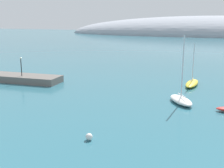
{
  "coord_description": "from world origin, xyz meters",
  "views": [
    {
      "loc": [
        14.28,
        -11.74,
        11.64
      ],
      "look_at": [
        -1.41,
        26.48,
        2.33
      ],
      "focal_mm": 45.61,
      "sensor_mm": 36.0,
      "label": 1
    }
  ],
  "objects_px": {
    "sailboat_white_end_of_line": "(181,99)",
    "mooring_buoy_white": "(89,137)",
    "sailboat_yellow_outer_mooring": "(192,83)",
    "harbor_lamp_post": "(21,64)"
  },
  "relations": [
    {
      "from": "sailboat_white_end_of_line",
      "to": "mooring_buoy_white",
      "type": "bearing_deg",
      "value": 125.85
    },
    {
      "from": "mooring_buoy_white",
      "to": "sailboat_yellow_outer_mooring",
      "type": "bearing_deg",
      "value": 77.41
    },
    {
      "from": "sailboat_white_end_of_line",
      "to": "harbor_lamp_post",
      "type": "relative_size",
      "value": 2.72
    },
    {
      "from": "sailboat_yellow_outer_mooring",
      "to": "mooring_buoy_white",
      "type": "height_order",
      "value": "sailboat_yellow_outer_mooring"
    },
    {
      "from": "sailboat_white_end_of_line",
      "to": "mooring_buoy_white",
      "type": "distance_m",
      "value": 17.67
    },
    {
      "from": "sailboat_yellow_outer_mooring",
      "to": "mooring_buoy_white",
      "type": "relative_size",
      "value": 10.75
    },
    {
      "from": "harbor_lamp_post",
      "to": "sailboat_white_end_of_line",
      "type": "bearing_deg",
      "value": -4.66
    },
    {
      "from": "mooring_buoy_white",
      "to": "harbor_lamp_post",
      "type": "relative_size",
      "value": 0.2
    },
    {
      "from": "sailboat_white_end_of_line",
      "to": "harbor_lamp_post",
      "type": "distance_m",
      "value": 30.4
    },
    {
      "from": "sailboat_white_end_of_line",
      "to": "harbor_lamp_post",
      "type": "xyz_separation_m",
      "value": [
        -30.15,
        2.46,
        2.96
      ]
    }
  ]
}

